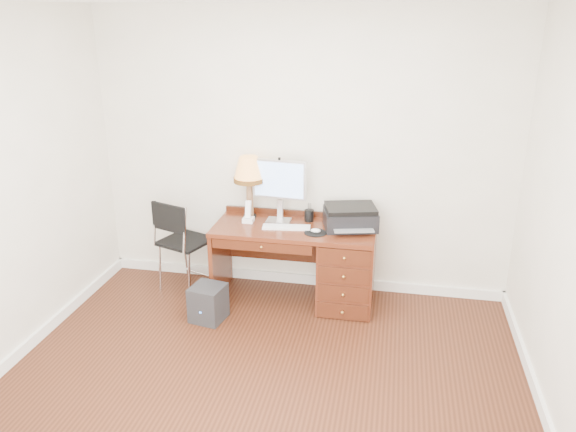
% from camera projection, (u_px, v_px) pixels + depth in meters
% --- Properties ---
extents(ground, '(4.00, 4.00, 0.00)m').
position_uv_depth(ground, '(260.00, 387.00, 4.17)').
color(ground, '#33160B').
rests_on(ground, ground).
extents(room_shell, '(4.00, 4.00, 4.00)m').
position_uv_depth(room_shell, '(278.00, 336.00, 4.73)').
color(room_shell, white).
rests_on(room_shell, ground).
extents(desk, '(1.50, 0.67, 0.75)m').
position_uv_depth(desk, '(328.00, 262.00, 5.26)').
color(desk, '#592312').
rests_on(desk, ground).
extents(monitor, '(0.52, 0.19, 0.59)m').
position_uv_depth(monitor, '(279.00, 183.00, 5.23)').
color(monitor, silver).
rests_on(monitor, desk).
extents(keyboard, '(0.45, 0.18, 0.02)m').
position_uv_depth(keyboard, '(286.00, 227.00, 5.16)').
color(keyboard, white).
rests_on(keyboard, desk).
extents(mouse_pad, '(0.21, 0.21, 0.04)m').
position_uv_depth(mouse_pad, '(316.00, 232.00, 5.05)').
color(mouse_pad, black).
rests_on(mouse_pad, desk).
extents(printer, '(0.54, 0.47, 0.21)m').
position_uv_depth(printer, '(350.00, 217.00, 5.15)').
color(printer, black).
rests_on(printer, desk).
extents(leg_lamp, '(0.29, 0.29, 0.60)m').
position_uv_depth(leg_lamp, '(249.00, 173.00, 5.28)').
color(leg_lamp, black).
rests_on(leg_lamp, desk).
extents(phone, '(0.10, 0.10, 0.21)m').
position_uv_depth(phone, '(248.00, 216.00, 5.29)').
color(phone, white).
rests_on(phone, desk).
extents(pen_cup, '(0.09, 0.09, 0.11)m').
position_uv_depth(pen_cup, '(309.00, 215.00, 5.32)').
color(pen_cup, black).
rests_on(pen_cup, desk).
extents(chair, '(0.57, 0.58, 0.94)m').
position_uv_depth(chair, '(182.00, 237.00, 5.43)').
color(chair, black).
rests_on(chair, ground).
extents(equipment_box, '(0.33, 0.33, 0.33)m').
position_uv_depth(equipment_box, '(208.00, 303.00, 5.04)').
color(equipment_box, black).
rests_on(equipment_box, ground).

